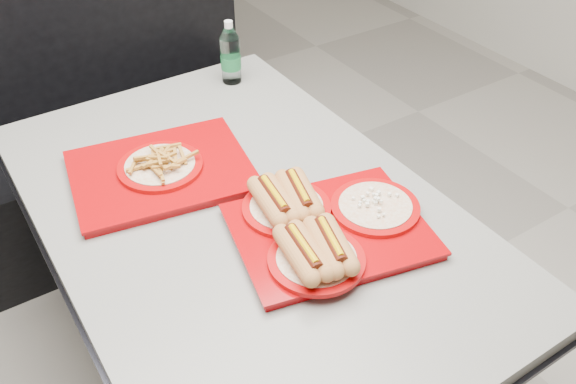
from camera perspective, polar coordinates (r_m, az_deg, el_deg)
ground at (r=2.08m, az=-3.33°, el=-17.27°), size 6.00×6.00×0.00m
diner_table at (r=1.62m, az=-4.09°, el=-5.68°), size 0.92×1.42×0.75m
booth_bench at (r=2.56m, az=-16.25°, el=6.10°), size 1.30×0.57×1.35m
tray_near at (r=1.40m, az=3.20°, el=-3.11°), size 0.50×0.43×0.10m
tray_far at (r=1.62m, az=-11.84°, el=2.21°), size 0.51×0.43×0.09m
water_bottle at (r=2.00m, az=-5.40°, el=12.56°), size 0.07×0.07×0.21m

